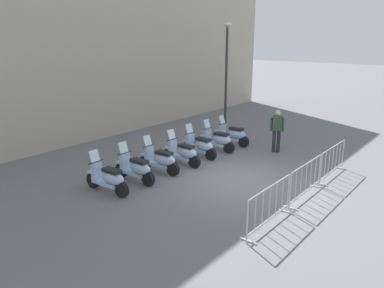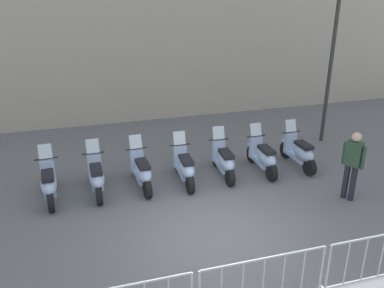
# 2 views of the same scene
# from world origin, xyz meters

# --- Properties ---
(ground_plane) EXTENTS (120.00, 120.00, 0.00)m
(ground_plane) POSITION_xyz_m (0.00, 0.00, 0.00)
(ground_plane) COLOR slate
(building_facade) EXTENTS (28.05, 3.04, 10.94)m
(building_facade) POSITION_xyz_m (-0.21, 8.98, 5.47)
(building_facade) COLOR #B2A893
(building_facade) RESTS_ON ground
(motorcycle_0) EXTENTS (0.56, 1.73, 1.24)m
(motorcycle_0) POSITION_xyz_m (-3.41, 2.46, 0.45)
(motorcycle_0) COLOR black
(motorcycle_0) RESTS_ON ground
(motorcycle_1) EXTENTS (0.56, 1.72, 1.24)m
(motorcycle_1) POSITION_xyz_m (-2.30, 2.50, 0.45)
(motorcycle_1) COLOR black
(motorcycle_1) RESTS_ON ground
(motorcycle_2) EXTENTS (0.56, 1.73, 1.24)m
(motorcycle_2) POSITION_xyz_m (-1.17, 2.52, 0.45)
(motorcycle_2) COLOR black
(motorcycle_2) RESTS_ON ground
(motorcycle_3) EXTENTS (0.56, 1.72, 1.24)m
(motorcycle_3) POSITION_xyz_m (-0.06, 2.48, 0.45)
(motorcycle_3) COLOR black
(motorcycle_3) RESTS_ON ground
(motorcycle_4) EXTENTS (0.56, 1.72, 1.24)m
(motorcycle_4) POSITION_xyz_m (1.06, 2.58, 0.45)
(motorcycle_4) COLOR black
(motorcycle_4) RESTS_ON ground
(motorcycle_5) EXTENTS (0.56, 1.72, 1.24)m
(motorcycle_5) POSITION_xyz_m (2.18, 2.56, 0.45)
(motorcycle_5) COLOR black
(motorcycle_5) RESTS_ON ground
(motorcycle_6) EXTENTS (0.56, 1.73, 1.24)m
(motorcycle_6) POSITION_xyz_m (3.30, 2.59, 0.45)
(motorcycle_6) COLOR black
(motorcycle_6) RESTS_ON ground
(barrier_segment_0) EXTENTS (2.13, 0.49, 1.07)m
(barrier_segment_0) POSITION_xyz_m (-2.16, -2.21, 0.53)
(barrier_segment_0) COLOR #B2B5B7
(barrier_segment_0) RESTS_ON ground
(barrier_segment_1) EXTENTS (2.13, 0.49, 1.07)m
(barrier_segment_1) POSITION_xyz_m (0.05, -2.16, 0.53)
(barrier_segment_1) COLOR #B2B5B7
(barrier_segment_1) RESTS_ON ground
(barrier_segment_2) EXTENTS (2.13, 0.49, 1.07)m
(barrier_segment_2) POSITION_xyz_m (2.26, -2.11, 0.53)
(barrier_segment_2) COLOR #B2B5B7
(barrier_segment_2) RESTS_ON ground
(street_lamp) EXTENTS (0.36, 0.36, 5.16)m
(street_lamp) POSITION_xyz_m (5.04, 4.23, 3.16)
(street_lamp) COLOR #2D332D
(street_lamp) RESTS_ON ground
(officer_near_row_end) EXTENTS (0.37, 0.48, 1.73)m
(officer_near_row_end) POSITION_xyz_m (3.57, 0.66, 0.98)
(officer_near_row_end) COLOR #23232D
(officer_near_row_end) RESTS_ON ground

